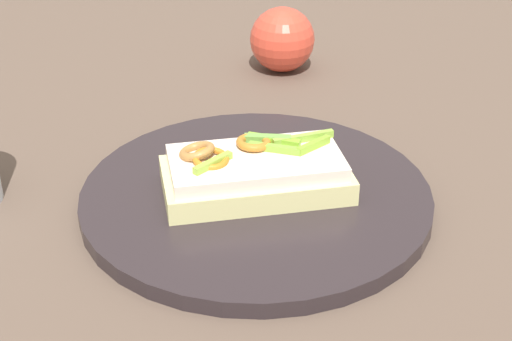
% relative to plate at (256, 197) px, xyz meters
% --- Properties ---
extents(ground_plane, '(2.00, 2.00, 0.00)m').
position_rel_plate_xyz_m(ground_plane, '(0.00, 0.00, -0.01)').
color(ground_plane, brown).
rests_on(ground_plane, ground).
extents(plate, '(0.31, 0.31, 0.01)m').
position_rel_plate_xyz_m(plate, '(0.00, 0.00, 0.00)').
color(plate, '#282023').
rests_on(plate, ground_plane).
extents(sandwich, '(0.16, 0.18, 0.05)m').
position_rel_plate_xyz_m(sandwich, '(0.00, 0.00, 0.02)').
color(sandwich, beige).
rests_on(sandwich, plate).
extents(apple_1, '(0.10, 0.10, 0.08)m').
position_rel_plate_xyz_m(apple_1, '(0.19, -0.25, 0.03)').
color(apple_1, '#D1422F').
rests_on(apple_1, ground_plane).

